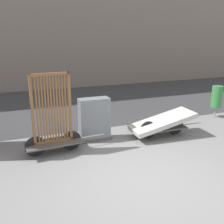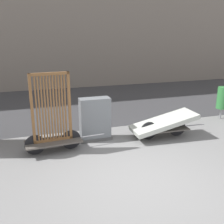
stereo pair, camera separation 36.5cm
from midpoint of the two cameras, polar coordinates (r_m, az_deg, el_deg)
ground_plane at (r=5.90m, az=8.19°, el=-14.43°), size 60.00×60.00×0.00m
road_strip at (r=12.12m, az=-6.37°, el=1.99°), size 56.00×7.21×0.01m
bike_cart_with_bedframe at (r=6.97m, az=-11.35°, el=-2.72°), size 2.18×0.75×2.12m
bike_cart_with_mattress at (r=8.08m, az=12.46°, el=-2.49°), size 2.42×0.91×0.77m
utility_cabinet at (r=7.71m, az=-2.37°, el=-1.85°), size 0.95×0.45×1.26m
trash_bin at (r=10.46m, az=23.84°, el=2.79°), size 0.39×0.39×1.20m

